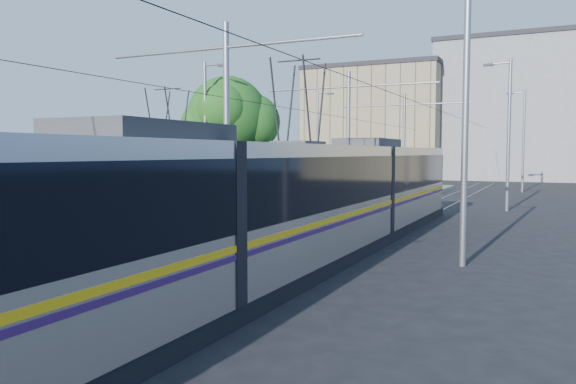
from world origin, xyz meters
The scene contains 13 objects.
ground centered at (0.00, 0.00, 0.00)m, with size 160.00×160.00×0.00m, color black.
platform centered at (0.00, 17.00, 0.15)m, with size 4.00×50.00×0.30m, color gray.
tactile_strip_left centered at (-1.45, 17.00, 0.30)m, with size 0.70×50.00×0.01m, color gray.
tactile_strip_right centered at (1.45, 17.00, 0.30)m, with size 0.70×50.00×0.01m, color gray.
rails centered at (0.00, 17.00, 0.02)m, with size 8.71×70.00×0.03m.
tram_left centered at (-3.60, 9.62, 1.71)m, with size 2.43×27.85×5.50m.
tram_right centered at (3.60, 5.73, 1.86)m, with size 2.43×30.53×5.50m.
catenary centered at (0.00, 14.15, 4.52)m, with size 9.20×70.00×7.00m.
street_lamps centered at (0.00, 21.00, 4.18)m, with size 15.18×38.22×8.00m.
shelter centered at (0.33, 11.06, 1.63)m, with size 1.09×1.33×2.54m.
tree centered at (-7.28, 20.67, 5.11)m, with size 5.20×4.81×7.55m.
building_left centered at (-10.00, 60.00, 6.75)m, with size 16.32×12.24×13.48m.
building_centre centered at (6.00, 64.00, 8.05)m, with size 18.36×14.28×16.07m.
Camera 1 is at (9.68, -7.76, 3.10)m, focal length 35.00 mm.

